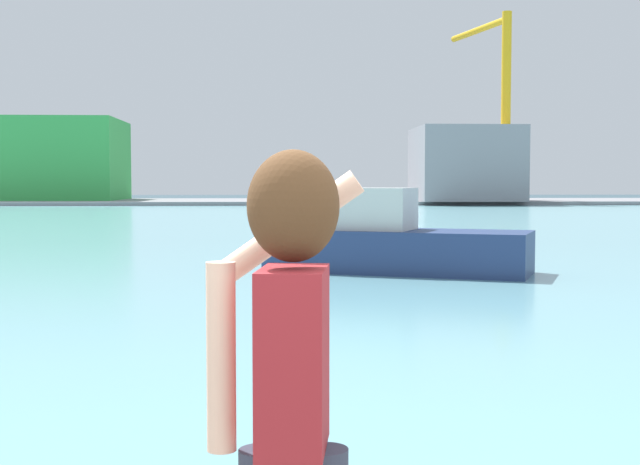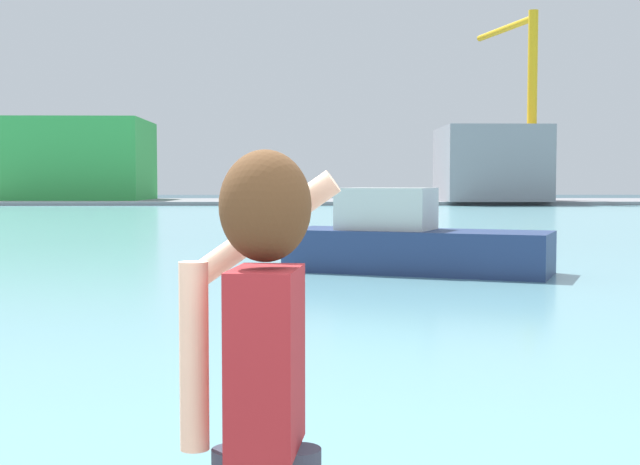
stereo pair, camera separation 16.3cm
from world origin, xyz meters
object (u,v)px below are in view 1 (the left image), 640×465
object	(u,v)px
warehouse_left	(49,160)
warehouse_right	(465,164)
port_crane	(499,87)
boat_moored	(391,242)
person_photographer	(290,370)

from	to	relation	value
warehouse_left	warehouse_right	xyz separation A→B (m)	(44.68, -7.81, -0.62)
warehouse_right	port_crane	size ratio (longest dim) A/B	0.56
boat_moored	person_photographer	bearing A→B (deg)	-76.07
person_photographer	warehouse_left	size ratio (longest dim) A/B	0.11
port_crane	boat_moored	bearing A→B (deg)	-106.69
warehouse_left	port_crane	size ratio (longest dim) A/B	0.80
boat_moored	port_crane	size ratio (longest dim) A/B	0.35
person_photographer	boat_moored	xyz separation A→B (m)	(2.80, 18.50, -0.90)
boat_moored	warehouse_right	xyz separation A→B (m)	(16.69, 66.86, 3.43)
warehouse_left	port_crane	xyz separation A→B (m)	(48.69, -5.65, 7.59)
warehouse_left	boat_moored	bearing A→B (deg)	-69.45
warehouse_right	person_photographer	bearing A→B (deg)	-102.86
warehouse_right	boat_moored	bearing A→B (deg)	-104.02
port_crane	warehouse_right	bearing A→B (deg)	-151.65
person_photographer	warehouse_right	world-z (taller)	warehouse_right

